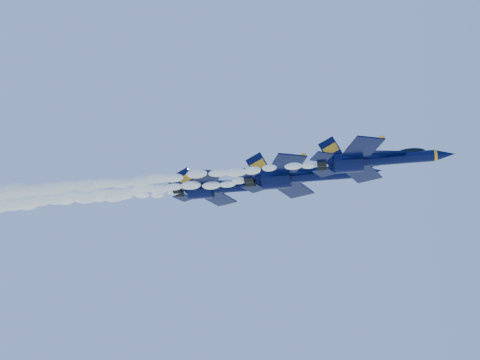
# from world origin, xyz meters

# --- Properties ---
(jet_lead) EXTENTS (16.00, 13.12, 5.95)m
(jet_lead) POSITION_xyz_m (17.31, -13.63, 149.85)
(jet_lead) COLOR black
(smoke_trail_jet_lead) EXTENTS (43.59, 1.91, 1.72)m
(smoke_trail_jet_lead) POSITION_xyz_m (-11.32, -13.63, 149.42)
(smoke_trail_jet_lead) COLOR white
(jet_second) EXTENTS (19.40, 15.91, 7.21)m
(jet_second) POSITION_xyz_m (7.78, -1.32, 153.93)
(jet_second) COLOR black
(smoke_trail_jet_second) EXTENTS (43.59, 2.32, 2.08)m
(smoke_trail_jet_second) POSITION_xyz_m (-22.31, -1.32, 153.47)
(smoke_trail_jet_second) COLOR white
(jet_third) EXTENTS (17.77, 14.58, 6.60)m
(jet_third) POSITION_xyz_m (-4.80, 2.94, 154.86)
(jet_third) COLOR black
(smoke_trail_jet_third) EXTENTS (43.59, 2.12, 1.91)m
(smoke_trail_jet_third) POSITION_xyz_m (-34.18, 2.94, 154.42)
(smoke_trail_jet_third) COLOR white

